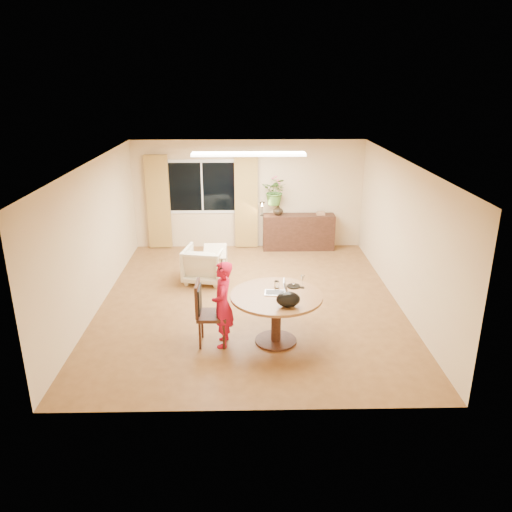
{
  "coord_description": "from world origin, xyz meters",
  "views": [
    {
      "loc": [
        -0.06,
        -8.52,
        3.97
      ],
      "look_at": [
        0.11,
        -0.2,
        0.97
      ],
      "focal_mm": 35.0,
      "sensor_mm": 36.0,
      "label": 1
    }
  ],
  "objects_px": {
    "dining_chair": "(212,313)",
    "armchair": "(205,264)",
    "sideboard": "(298,232)",
    "dining_table": "(276,305)",
    "child": "(223,304)"
  },
  "relations": [
    {
      "from": "dining_chair",
      "to": "armchair",
      "type": "distance_m",
      "value": 2.59
    },
    {
      "from": "dining_chair",
      "to": "sideboard",
      "type": "bearing_deg",
      "value": 69.32
    },
    {
      "from": "dining_table",
      "to": "armchair",
      "type": "bearing_deg",
      "value": 117.41
    },
    {
      "from": "dining_chair",
      "to": "child",
      "type": "relative_size",
      "value": 0.75
    },
    {
      "from": "dining_table",
      "to": "armchair",
      "type": "relative_size",
      "value": 1.78
    },
    {
      "from": "sideboard",
      "to": "child",
      "type": "bearing_deg",
      "value": -109.65
    },
    {
      "from": "dining_table",
      "to": "sideboard",
      "type": "xyz_separation_m",
      "value": [
        0.81,
        4.52,
        -0.21
      ]
    },
    {
      "from": "child",
      "to": "sideboard",
      "type": "height_order",
      "value": "child"
    },
    {
      "from": "dining_table",
      "to": "child",
      "type": "xyz_separation_m",
      "value": [
        -0.83,
        -0.06,
        0.05
      ]
    },
    {
      "from": "dining_chair",
      "to": "armchair",
      "type": "bearing_deg",
      "value": 98.02
    },
    {
      "from": "dining_table",
      "to": "sideboard",
      "type": "height_order",
      "value": "sideboard"
    },
    {
      "from": "dining_table",
      "to": "child",
      "type": "bearing_deg",
      "value": -175.56
    },
    {
      "from": "armchair",
      "to": "sideboard",
      "type": "height_order",
      "value": "sideboard"
    },
    {
      "from": "child",
      "to": "armchair",
      "type": "relative_size",
      "value": 1.71
    },
    {
      "from": "child",
      "to": "armchair",
      "type": "height_order",
      "value": "child"
    }
  ]
}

